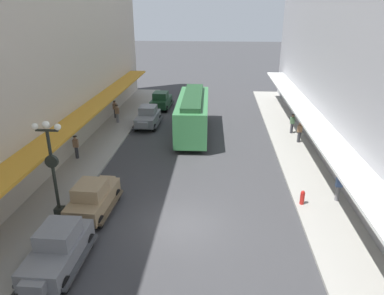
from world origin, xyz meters
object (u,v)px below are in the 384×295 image
parked_car_0 (148,116)px  pedestrian_1 (117,114)px  pedestrian_0 (299,132)px  fire_hydrant (302,197)px  pedestrian_4 (292,123)px  streetcar (193,113)px  pedestrian_2 (115,109)px  parked_car_3 (58,248)px  parked_car_1 (93,197)px  parked_car_2 (161,100)px  pedestrian_3 (339,187)px  pedestrian_5 (76,147)px  lamp_post_with_clock (53,166)px

parked_car_0 → pedestrian_1: parked_car_0 is taller
pedestrian_0 → pedestrian_1: 16.30m
fire_hydrant → pedestrian_4: pedestrian_4 is taller
streetcar → pedestrian_2: size_ratio=5.79×
parked_car_3 → streetcar: size_ratio=0.44×
parked_car_3 → parked_car_1: bearing=89.5°
parked_car_2 → pedestrian_2: bearing=-132.9°
parked_car_2 → pedestrian_3: bearing=-55.5°
pedestrian_0 → pedestrian_3: same height
pedestrian_5 → pedestrian_1: bearing=85.7°
parked_car_2 → pedestrian_2: size_ratio=2.58×
streetcar → pedestrian_0: bearing=-10.9°
pedestrian_2 → pedestrian_5: (0.01, -9.94, 0.00)m
streetcar → pedestrian_5: streetcar is taller
pedestrian_4 → lamp_post_with_clock: bearing=-135.5°
pedestrian_4 → pedestrian_1: bearing=173.5°
parked_car_0 → streetcar: 4.75m
fire_hydrant → pedestrian_5: pedestrian_5 is taller
pedestrian_4 → pedestrian_5: bearing=-157.7°
lamp_post_with_clock → pedestrian_3: lamp_post_with_clock is taller
parked_car_2 → pedestrian_5: bearing=-105.3°
parked_car_0 → fire_hydrant: 17.31m
parked_car_2 → parked_car_3: 25.05m
fire_hydrant → pedestrian_5: bearing=160.4°
lamp_post_with_clock → pedestrian_4: size_ratio=3.09×
parked_car_3 → pedestrian_3: bearing=25.4°
fire_hydrant → pedestrian_0: pedestrian_0 is taller
parked_car_1 → pedestrian_3: size_ratio=2.63×
parked_car_0 → parked_car_2: 6.05m
parked_car_0 → parked_car_2: same height
pedestrian_5 → lamp_post_with_clock: bearing=-75.2°
fire_hydrant → pedestrian_0: size_ratio=0.50×
parked_car_0 → pedestrian_1: 2.99m
pedestrian_3 → pedestrian_4: (-0.47, 11.33, 0.02)m
fire_hydrant → pedestrian_5: size_ratio=0.49×
lamp_post_with_clock → pedestrian_4: lamp_post_with_clock is taller
pedestrian_4 → streetcar: bearing=-176.5°
pedestrian_4 → pedestrian_0: bearing=-85.5°
pedestrian_1 → pedestrian_5: (-0.63, -8.45, 0.00)m
pedestrian_0 → pedestrian_2: size_ratio=0.98×
parked_car_0 → parked_car_3: same height
parked_car_1 → pedestrian_5: (-3.53, 6.73, 0.07)m
parked_car_0 → pedestrian_4: parked_car_0 is taller
lamp_post_with_clock → pedestrian_1: 16.04m
parked_car_0 → pedestrian_2: 4.06m
lamp_post_with_clock → parked_car_1: bearing=23.7°
pedestrian_4 → pedestrian_3: bearing=-87.6°
parked_car_2 → pedestrian_4: (12.42, -7.42, 0.07)m
fire_hydrant → lamp_post_with_clock: bearing=-170.2°
parked_car_2 → parked_car_0: bearing=-92.5°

